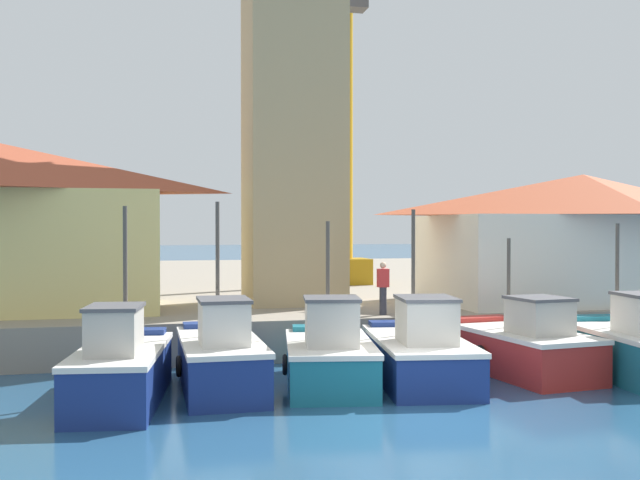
% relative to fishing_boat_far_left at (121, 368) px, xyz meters
% --- Properties ---
extents(ground_plane, '(300.00, 300.00, 0.00)m').
position_rel_fishing_boat_far_left_xyz_m(ground_plane, '(6.21, -2.35, -0.78)').
color(ground_plane, navy).
extents(quay_wharf, '(120.00, 40.00, 1.23)m').
position_rel_fishing_boat_far_left_xyz_m(quay_wharf, '(6.21, 23.99, -0.17)').
color(quay_wharf, gray).
rests_on(quay_wharf, ground).
extents(fishing_boat_far_left, '(2.38, 4.95, 4.39)m').
position_rel_fishing_boat_far_left_xyz_m(fishing_boat_far_left, '(0.00, 0.00, 0.00)').
color(fishing_boat_far_left, navy).
rests_on(fishing_boat_far_left, ground).
extents(fishing_boat_left_outer, '(1.99, 4.88, 4.54)m').
position_rel_fishing_boat_far_left_xyz_m(fishing_boat_left_outer, '(2.28, 0.87, 0.00)').
color(fishing_boat_left_outer, navy).
rests_on(fishing_boat_left_outer, ground).
extents(fishing_boat_left_inner, '(2.75, 4.61, 4.06)m').
position_rel_fishing_boat_far_left_xyz_m(fishing_boat_left_inner, '(4.91, 0.63, -0.03)').
color(fishing_boat_left_inner, '#196B7F').
rests_on(fishing_boat_left_inner, ground).
extents(fishing_boat_mid_left, '(2.82, 5.36, 4.37)m').
position_rel_fishing_boat_far_left_xyz_m(fishing_boat_mid_left, '(7.24, 0.67, -0.04)').
color(fishing_boat_mid_left, navy).
rests_on(fishing_boat_mid_left, ground).
extents(fishing_boat_center, '(2.67, 4.85, 3.61)m').
position_rel_fishing_boat_far_left_xyz_m(fishing_boat_center, '(10.27, 1.04, -0.05)').
color(fishing_boat_center, '#AD2823').
rests_on(fishing_boat_center, ground).
extents(fishing_boat_mid_right, '(2.31, 4.63, 4.01)m').
position_rel_fishing_boat_far_left_xyz_m(fishing_boat_mid_right, '(12.80, 0.06, 0.00)').
color(fishing_boat_mid_right, '#196B7F').
rests_on(fishing_boat_mid_right, ground).
extents(clock_tower, '(3.78, 3.78, 17.09)m').
position_rel_fishing_boat_far_left_xyz_m(clock_tower, '(5.58, 8.91, 8.53)').
color(clock_tower, tan).
rests_on(clock_tower, quay_wharf).
extents(warehouse_right, '(11.24, 6.14, 4.59)m').
position_rel_fishing_boat_far_left_xyz_m(warehouse_right, '(15.98, 7.25, 2.79)').
color(warehouse_right, silver).
rests_on(warehouse_right, quay_wharf).
extents(port_crane_far, '(2.00, 9.32, 17.22)m').
position_rel_fishing_boat_far_left_xyz_m(port_crane_far, '(9.70, 17.27, 6.54)').
color(port_crane_far, '#976E11').
rests_on(port_crane_far, quay_wharf).
extents(dock_worker_near_tower, '(0.34, 0.22, 1.62)m').
position_rel_fishing_boat_far_left_xyz_m(dock_worker_near_tower, '(7.58, 4.72, 1.29)').
color(dock_worker_near_tower, '#33333D').
rests_on(dock_worker_near_tower, quay_wharf).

